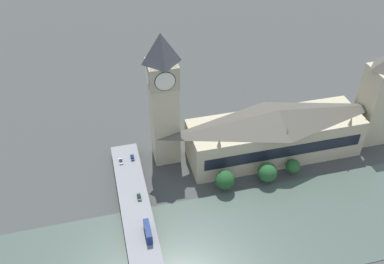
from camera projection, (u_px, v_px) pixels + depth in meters
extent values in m
plane|color=#424442|center=(269.00, 176.00, 216.09)|extent=(600.00, 600.00, 0.00)
cube|color=#47564C|center=(296.00, 224.00, 191.67)|extent=(52.08, 360.00, 0.30)
cube|color=#C1B28E|center=(274.00, 138.00, 222.95)|extent=(25.74, 90.05, 21.61)
cube|color=black|center=(285.00, 152.00, 212.39)|extent=(0.40, 82.85, 6.48)
pyramid|color=#514C42|center=(278.00, 116.00, 214.12)|extent=(25.23, 88.25, 6.76)
cone|color=tan|center=(351.00, 121.00, 212.21)|extent=(2.20, 2.20, 5.00)
cone|color=tan|center=(287.00, 131.00, 205.66)|extent=(2.20, 2.20, 5.00)
cone|color=tan|center=(219.00, 143.00, 199.11)|extent=(2.20, 2.20, 5.00)
cube|color=#C1B28E|center=(164.00, 113.00, 210.20)|extent=(13.03, 13.03, 56.64)
cube|color=tan|center=(162.00, 74.00, 196.23)|extent=(13.82, 13.82, 11.73)
cylinder|color=black|center=(165.00, 81.00, 191.15)|extent=(0.50, 9.80, 9.80)
cylinder|color=silver|center=(165.00, 81.00, 191.05)|extent=(0.62, 9.08, 9.08)
cylinder|color=black|center=(159.00, 67.00, 201.31)|extent=(0.50, 9.80, 9.80)
cylinder|color=silver|center=(159.00, 66.00, 201.41)|extent=(0.62, 9.08, 9.08)
cylinder|color=black|center=(176.00, 72.00, 197.51)|extent=(9.80, 0.50, 9.80)
cylinder|color=silver|center=(177.00, 72.00, 197.54)|extent=(9.08, 0.62, 9.08)
cylinder|color=black|center=(148.00, 76.00, 194.95)|extent=(9.80, 0.50, 9.80)
cylinder|color=silver|center=(147.00, 76.00, 194.92)|extent=(9.08, 0.62, 9.08)
pyramid|color=#424247|center=(161.00, 48.00, 188.09)|extent=(13.29, 13.29, 14.42)
cube|color=#C1B28E|center=(377.00, 105.00, 226.83)|extent=(15.75, 15.75, 44.14)
cube|color=slate|center=(144.00, 254.00, 177.40)|extent=(3.00, 11.55, 3.81)
cube|color=slate|center=(129.00, 176.00, 213.58)|extent=(3.00, 11.55, 3.81)
cube|color=gray|center=(144.00, 250.00, 175.84)|extent=(136.17, 13.59, 1.20)
cube|color=navy|center=(148.00, 233.00, 180.01)|extent=(10.42, 2.43, 2.06)
cube|color=black|center=(148.00, 232.00, 179.75)|extent=(9.38, 2.49, 0.91)
cube|color=navy|center=(148.00, 230.00, 178.61)|extent=(10.21, 2.43, 2.42)
cube|color=black|center=(148.00, 229.00, 178.54)|extent=(9.38, 2.49, 1.16)
cube|color=navy|center=(148.00, 228.00, 177.81)|extent=(10.11, 2.31, 0.16)
cylinder|color=black|center=(149.00, 226.00, 184.06)|extent=(1.12, 0.28, 1.12)
cylinder|color=black|center=(144.00, 227.00, 183.64)|extent=(1.12, 0.28, 1.12)
cylinder|color=black|center=(153.00, 242.00, 177.60)|extent=(1.12, 0.28, 1.12)
cylinder|color=black|center=(147.00, 243.00, 177.18)|extent=(1.12, 0.28, 1.12)
cube|color=#2D5638|center=(139.00, 197.00, 197.31)|extent=(4.45, 1.75, 0.71)
cube|color=black|center=(139.00, 196.00, 196.83)|extent=(2.32, 1.57, 0.49)
cylinder|color=black|center=(140.00, 194.00, 198.94)|extent=(0.69, 0.22, 0.69)
cylinder|color=black|center=(137.00, 195.00, 198.64)|extent=(0.69, 0.22, 0.69)
cylinder|color=black|center=(141.00, 200.00, 196.30)|extent=(0.69, 0.22, 0.69)
cylinder|color=black|center=(138.00, 200.00, 196.00)|extent=(0.69, 0.22, 0.69)
cube|color=silver|center=(121.00, 161.00, 216.46)|extent=(4.18, 1.81, 0.58)
cube|color=black|center=(121.00, 161.00, 216.05)|extent=(2.17, 1.63, 0.44)
cylinder|color=black|center=(122.00, 159.00, 217.97)|extent=(0.66, 0.22, 0.66)
cylinder|color=black|center=(119.00, 160.00, 217.66)|extent=(0.66, 0.22, 0.66)
cylinder|color=black|center=(123.00, 163.00, 215.50)|extent=(0.66, 0.22, 0.66)
cylinder|color=black|center=(120.00, 164.00, 215.19)|extent=(0.66, 0.22, 0.66)
cube|color=navy|center=(132.00, 158.00, 218.72)|extent=(4.48, 1.71, 0.58)
cube|color=black|center=(132.00, 157.00, 218.28)|extent=(2.33, 1.53, 0.52)
cylinder|color=black|center=(133.00, 155.00, 220.31)|extent=(0.70, 0.22, 0.70)
cylinder|color=black|center=(130.00, 156.00, 220.02)|extent=(0.70, 0.22, 0.70)
cylinder|color=black|center=(134.00, 160.00, 217.65)|extent=(0.70, 0.22, 0.70)
cylinder|color=black|center=(131.00, 160.00, 217.36)|extent=(0.70, 0.22, 0.70)
cylinder|color=brown|center=(292.00, 172.00, 216.50)|extent=(0.70, 0.70, 2.25)
sphere|color=#235628|center=(293.00, 166.00, 213.90)|extent=(7.19, 7.19, 7.19)
cylinder|color=brown|center=(224.00, 188.00, 207.56)|extent=(0.70, 0.70, 2.92)
sphere|color=#1E4C23|center=(225.00, 180.00, 204.17)|extent=(9.38, 9.38, 9.38)
cylinder|color=brown|center=(266.00, 180.00, 211.98)|extent=(0.70, 0.70, 2.55)
sphere|color=#235628|center=(267.00, 172.00, 208.63)|extent=(9.67, 9.67, 9.67)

